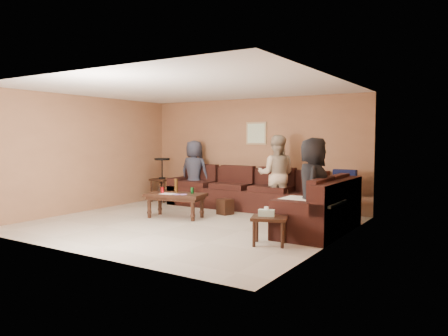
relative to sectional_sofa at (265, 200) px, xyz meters
The scene contains 10 objects.
room 2.18m from the sectional_sofa, 118.22° to the right, with size 5.60×5.50×2.50m.
sectional_sofa is the anchor object (origin of this frame).
coffee_table 1.82m from the sectional_sofa, 140.71° to the right, with size 1.26×0.80×0.77m.
end_table_left 3.13m from the sectional_sofa, behind, with size 0.49×0.49×1.09m.
side_table_right 2.45m from the sectional_sofa, 61.53° to the right, with size 0.63×0.58×0.57m.
waste_bin 0.84m from the sectional_sofa, 158.43° to the right, with size 0.27×0.27×0.32m, color black.
wall_art 1.82m from the sectional_sofa, 126.63° to the left, with size 0.52×0.04×0.52m.
person_left 2.32m from the sectional_sofa, 165.27° to the left, with size 0.75×0.49×1.53m, color #323546.
person_middle 0.63m from the sectional_sofa, 77.48° to the left, with size 0.80×0.63×1.65m, color #C8B294.
person_right 1.93m from the sectional_sofa, 38.17° to the right, with size 0.78×0.51×1.60m, color black.
Camera 1 is at (4.85, -6.42, 1.60)m, focal length 35.00 mm.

